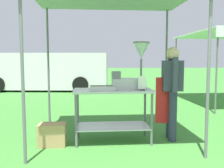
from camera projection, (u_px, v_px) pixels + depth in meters
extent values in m
plane|color=#3D7F33|center=(109.00, 99.00, 9.07)|extent=(70.00, 70.00, 0.00)
cylinder|color=slate|center=(22.00, 73.00, 3.26)|extent=(0.04, 0.04, 2.44)
cylinder|color=slate|center=(209.00, 72.00, 3.46)|extent=(0.04, 0.04, 2.44)
cylinder|color=slate|center=(48.00, 68.00, 5.22)|extent=(0.04, 0.04, 2.44)
cylinder|color=slate|center=(166.00, 68.00, 5.42)|extent=(0.04, 0.04, 2.44)
cube|color=#B7B7BC|center=(113.00, 91.00, 4.22)|extent=(1.31, 0.63, 0.04)
cube|color=#B7B7BC|center=(113.00, 126.00, 4.28)|extent=(1.21, 0.58, 0.02)
cylinder|color=slate|center=(76.00, 121.00, 3.95)|extent=(0.04, 0.04, 0.86)
cylinder|color=slate|center=(152.00, 120.00, 4.05)|extent=(0.04, 0.04, 0.86)
cylinder|color=slate|center=(78.00, 114.00, 4.48)|extent=(0.04, 0.04, 0.86)
cylinder|color=slate|center=(145.00, 113.00, 4.58)|extent=(0.04, 0.04, 0.86)
cube|color=#B7B7BC|center=(102.00, 90.00, 4.13)|extent=(0.41, 0.29, 0.01)
cube|color=#B7B7BC|center=(103.00, 89.00, 3.99)|extent=(0.41, 0.01, 0.06)
cube|color=#B7B7BC|center=(102.00, 87.00, 4.27)|extent=(0.41, 0.01, 0.06)
cube|color=#B7B7BC|center=(90.00, 88.00, 4.11)|extent=(0.01, 0.29, 0.06)
cube|color=#B7B7BC|center=(114.00, 87.00, 4.14)|extent=(0.01, 0.29, 0.06)
torus|color=#EAB251|center=(104.00, 88.00, 4.21)|extent=(0.12, 0.12, 0.03)
torus|color=#EAB251|center=(94.00, 88.00, 4.21)|extent=(0.12, 0.12, 0.03)
torus|color=#EAB251|center=(105.00, 89.00, 4.04)|extent=(0.12, 0.12, 0.03)
torus|color=#EAB251|center=(100.00, 89.00, 4.10)|extent=(0.12, 0.12, 0.03)
torus|color=#EAB251|center=(98.00, 89.00, 4.04)|extent=(0.09, 0.09, 0.03)
torus|color=#EAB251|center=(111.00, 88.00, 4.18)|extent=(0.10, 0.10, 0.03)
torus|color=#EAB251|center=(106.00, 88.00, 4.13)|extent=(0.12, 0.12, 0.03)
cube|color=#B7B7BC|center=(128.00, 84.00, 4.30)|extent=(0.56, 0.28, 0.18)
cube|color=slate|center=(116.00, 75.00, 4.27)|extent=(0.14, 0.22, 0.12)
cylinder|color=slate|center=(141.00, 69.00, 4.29)|extent=(0.04, 0.04, 0.34)
cone|color=#B7B7BC|center=(141.00, 51.00, 4.27)|extent=(0.27, 0.27, 0.26)
cylinder|color=slate|center=(141.00, 43.00, 4.25)|extent=(0.28, 0.28, 0.02)
cube|color=black|center=(142.00, 90.00, 4.11)|extent=(0.08, 0.05, 0.02)
cube|color=white|center=(142.00, 83.00, 4.10)|extent=(0.13, 0.02, 0.22)
cylinder|color=#2D3347|center=(173.00, 116.00, 4.29)|extent=(0.14, 0.14, 0.86)
cylinder|color=#2D3347|center=(170.00, 114.00, 4.48)|extent=(0.14, 0.14, 0.86)
cube|color=#383D4C|center=(172.00, 76.00, 4.32)|extent=(0.36, 0.26, 0.52)
cube|color=red|center=(165.00, 100.00, 4.36)|extent=(0.32, 0.05, 0.80)
cylinder|color=#383D4C|center=(175.00, 75.00, 4.10)|extent=(0.10, 0.10, 0.58)
cylinder|color=#383D4C|center=(170.00, 73.00, 4.54)|extent=(0.10, 0.10, 0.58)
sphere|color=#DBB28E|center=(173.00, 53.00, 4.28)|extent=(0.22, 0.22, 0.22)
cube|color=tan|center=(52.00, 135.00, 4.08)|extent=(0.44, 0.30, 0.36)
cube|color=white|center=(45.00, 71.00, 11.61)|extent=(5.93, 2.45, 1.60)
cube|color=#1E2833|center=(93.00, 62.00, 11.54)|extent=(0.26, 1.62, 0.70)
cylinder|color=black|center=(86.00, 81.00, 12.56)|extent=(0.70, 0.31, 0.68)
cylinder|color=black|center=(81.00, 85.00, 10.71)|extent=(0.70, 0.31, 0.68)
cylinder|color=black|center=(15.00, 81.00, 12.62)|extent=(0.70, 0.31, 0.68)
cylinder|color=slate|center=(216.00, 72.00, 6.40)|extent=(0.04, 0.04, 2.19)
cylinder|color=slate|center=(176.00, 68.00, 9.52)|extent=(0.04, 0.04, 2.19)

